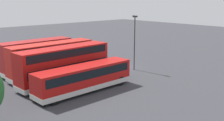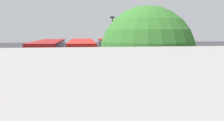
% 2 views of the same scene
% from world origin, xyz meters
% --- Properties ---
extents(ground_plane, '(140.00, 140.00, 0.00)m').
position_xyz_m(ground_plane, '(0.00, 0.00, 0.00)').
color(ground_plane, '#38383D').
extents(bus_single_deck_near_end, '(2.81, 12.00, 2.95)m').
position_xyz_m(bus_single_deck_near_end, '(-5.50, 10.77, 1.62)').
color(bus_single_deck_near_end, '#B71411').
rests_on(bus_single_deck_near_end, ground).
extents(bus_double_decker_second, '(3.19, 12.13, 4.55)m').
position_xyz_m(bus_double_decker_second, '(-1.61, 10.82, 2.45)').
color(bus_double_decker_second, '#B71411').
rests_on(bus_double_decker_second, ground).
extents(bus_double_decker_third, '(2.81, 11.59, 4.55)m').
position_xyz_m(bus_double_decker_third, '(2.03, 10.42, 2.45)').
color(bus_double_decker_third, red).
rests_on(bus_double_decker_third, ground).
extents(bus_double_decker_fourth, '(2.86, 10.27, 4.55)m').
position_xyz_m(bus_double_decker_fourth, '(5.47, 10.84, 2.45)').
color(bus_double_decker_fourth, '#A51919').
rests_on(bus_double_decker_fourth, ground).
extents(car_hatchback_silver, '(4.34, 3.19, 1.43)m').
position_xyz_m(car_hatchback_silver, '(9.09, -1.70, 0.70)').
color(car_hatchback_silver, black).
rests_on(car_hatchback_silver, ground).
extents(lamp_post_tall, '(0.70, 0.30, 7.82)m').
position_xyz_m(lamp_post_tall, '(-2.55, -0.40, 4.59)').
color(lamp_post_tall, '#38383D').
rests_on(lamp_post_tall, ground).
extents(waste_bin_yellow, '(0.60, 0.60, 0.95)m').
position_xyz_m(waste_bin_yellow, '(2.20, 1.40, 0.47)').
color(waste_bin_yellow, '#333338').
rests_on(waste_bin_yellow, ground).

